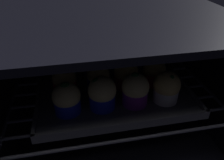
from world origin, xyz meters
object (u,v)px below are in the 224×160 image
muffin_row1_col0 (65,81)px  muffin_row1_col3 (154,72)px  muffin_row0_col1 (102,93)px  muffin_row2_col2 (119,61)px  muffin_row2_col0 (66,65)px  muffin_row0_col3 (167,87)px  muffin_row2_col1 (94,62)px  muffin_row1_col2 (126,74)px  muffin_row2_col3 (146,58)px  muffin_row0_col2 (135,90)px  baking_tray (112,89)px  muffin_row1_col1 (98,78)px  muffin_row0_col0 (67,99)px

muffin_row1_col0 → muffin_row1_col3: (24.61, -0.34, 0.00)cm
muffin_row0_col1 → muffin_row2_col2: bearing=64.2°
muffin_row0_col1 → muffin_row2_col0: 18.44cm
muffin_row0_col1 → muffin_row0_col3: bearing=-1.3°
muffin_row2_col1 → muffin_row1_col2: bearing=-49.1°
muffin_row0_col3 → muffin_row2_col3: size_ratio=1.04×
muffin_row0_col2 → muffin_row1_col2: (-0.34, 7.84, -0.08)cm
muffin_row2_col3 → muffin_row1_col3: bearing=-93.1°
muffin_row0_col1 → muffin_row1_col2: bearing=44.5°
muffin_row2_col0 → muffin_row2_col2: size_ratio=1.08×
muffin_row1_col0 → muffin_row1_col2: bearing=-1.8°
muffin_row0_col2 → muffin_row2_col3: bearing=63.5°
muffin_row0_col3 → muffin_row1_col0: bearing=161.0°
muffin_row0_col3 → muffin_row0_col1: bearing=178.7°
muffin_row1_col3 → muffin_row2_col0: muffin_row2_col0 is taller
muffin_row0_col3 → muffin_row1_col0: (-24.81, 8.56, -0.26)cm
muffin_row0_col1 → muffin_row1_col2: 10.93cm
muffin_row0_col2 → muffin_row1_col0: bearing=153.5°
muffin_row0_col3 → muffin_row1_col3: size_ratio=1.05×
muffin_row0_col3 → muffin_row1_col0: size_ratio=1.04×
baking_tray → muffin_row0_col2: 10.24cm
muffin_row1_col0 → muffin_row2_col2: muffin_row1_col0 is taller
muffin_row1_col2 → muffin_row2_col0: size_ratio=1.00×
baking_tray → muffin_row2_col3: (12.41, 8.48, 4.08)cm
muffin_row0_col3 → muffin_row2_col1: size_ratio=0.97×
baking_tray → muffin_row2_col1: bearing=114.6°
muffin_row1_col3 → muffin_row2_col0: bearing=160.0°
muffin_row1_col3 → baking_tray: bearing=179.0°
baking_tray → muffin_row1_col1: (-3.75, -0.18, 4.17)cm
muffin_row0_col1 → muffin_row2_col1: bearing=89.2°
muffin_row1_col1 → muffin_row1_col3: size_ratio=1.04×
muffin_row2_col1 → muffin_row2_col3: (16.22, 0.15, -0.39)cm
muffin_row2_col1 → muffin_row2_col2: muffin_row2_col1 is taller
muffin_row0_col2 → muffin_row2_col2: muffin_row0_col2 is taller
baking_tray → muffin_row0_col3: bearing=-34.8°
muffin_row0_col2 → muffin_row2_col1: bearing=115.5°
muffin_row1_col0 → muffin_row0_col3: bearing=-19.0°
baking_tray → muffin_row1_col0: bearing=179.4°
muffin_row1_col1 → muffin_row2_col3: 18.33cm
baking_tray → muffin_row0_col0: bearing=-146.7°
baking_tray → muffin_row1_col2: muffin_row1_col2 is taller
muffin_row2_col2 → muffin_row2_col0: bearing=178.3°
muffin_row0_col2 → muffin_row2_col3: 18.67cm
muffin_row1_col1 → muffin_row2_col2: 11.17cm
muffin_row0_col2 → muffin_row2_col0: 23.30cm
muffin_row1_col2 → muffin_row0_col1: bearing=-135.5°
muffin_row1_col3 → muffin_row0_col2: bearing=-134.4°
baking_tray → muffin_row1_col2: 5.82cm
muffin_row0_col1 → baking_tray: bearing=63.3°
muffin_row0_col3 → muffin_row2_col0: (-24.22, 16.98, 0.06)cm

